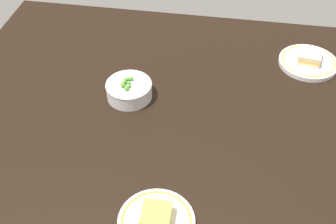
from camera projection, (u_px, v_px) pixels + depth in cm
name	position (u px, v px, depth cm)	size (l,w,h in cm)	color
dining_table	(168.00, 122.00, 120.72)	(131.52, 110.13, 4.00)	black
bowl_peas	(129.00, 89.00, 123.91)	(13.38, 13.38, 5.98)	silver
plate_sandwich	(309.00, 61.00, 136.03)	(18.41, 18.41, 4.65)	silver
plate_cheese	(156.00, 220.00, 94.08)	(17.15, 17.15, 4.47)	silver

